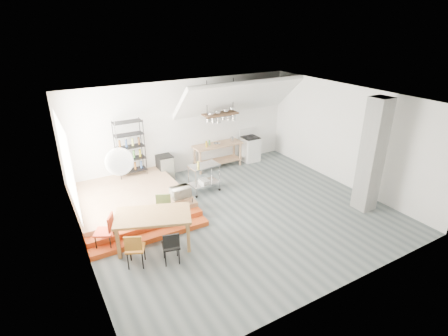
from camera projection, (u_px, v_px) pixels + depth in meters
floor at (238, 214)px, 9.76m from camera, size 8.00×8.00×0.00m
wall_back at (184, 127)px, 11.91m from camera, size 8.00×0.04×3.20m
wall_left at (78, 197)px, 7.28m from camera, size 0.04×7.00×3.20m
wall_right at (347, 137)px, 10.97m from camera, size 0.04×7.00×3.20m
ceiling at (241, 100)px, 8.49m from camera, size 8.00×7.00×0.02m
slope_ceiling at (239, 97)px, 11.88m from camera, size 4.40×1.44×1.32m
window_pane at (67, 164)px, 8.41m from camera, size 0.02×2.50×2.20m
platform at (129, 199)px, 10.12m from camera, size 3.00×3.00×0.40m
step_lower at (152, 237)px, 8.62m from camera, size 3.00×0.35×0.13m
step_upper at (147, 228)px, 8.88m from camera, size 3.00×0.35×0.27m
concrete_column at (372, 156)px, 9.46m from camera, size 0.50×0.50×3.20m
kitchen_counter at (218, 151)px, 12.52m from camera, size 1.80×0.60×0.91m
stove at (250, 148)px, 13.23m from camera, size 0.60×0.60×1.18m
pot_rack at (221, 116)px, 11.82m from camera, size 1.20×0.50×1.43m
wire_shelving at (130, 147)px, 10.86m from camera, size 0.88×0.38×1.80m
microwave_shelf at (181, 197)px, 9.50m from camera, size 0.60×0.40×0.16m
paper_lantern at (119, 162)px, 7.49m from camera, size 0.60×0.60×0.60m
dining_table at (153, 218)px, 8.16m from camera, size 1.98×1.55×0.83m
chair_mustard at (135, 247)px, 7.49m from camera, size 0.52×0.52×0.85m
chair_black at (171, 245)px, 7.61m from camera, size 0.45×0.45×0.82m
chair_olive at (164, 208)px, 8.98m from camera, size 0.53×0.53×0.88m
chair_red at (107, 229)px, 8.08m from camera, size 0.56×0.56×0.90m
rolling_cart at (204, 175)px, 10.77m from camera, size 0.96×0.59×0.91m
mini_fridge at (165, 167)px, 11.72m from camera, size 0.49×0.49×0.83m
microwave at (180, 192)px, 9.43m from camera, size 0.52×0.36×0.28m
bowl at (217, 144)px, 12.33m from camera, size 0.30×0.30×0.06m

